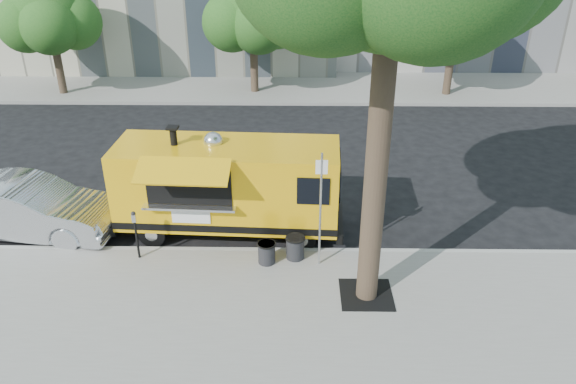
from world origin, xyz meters
name	(u,v)px	position (x,y,z in m)	size (l,w,h in m)	color
ground	(261,235)	(0.00, 0.00, 0.00)	(120.00, 120.00, 0.00)	black
sidewalk	(250,332)	(0.00, -4.00, 0.07)	(60.00, 6.00, 0.15)	gray
curb	(258,251)	(0.00, -0.93, 0.07)	(60.00, 0.14, 0.16)	#999993
far_sidewalk	(276,87)	(0.00, 13.50, 0.07)	(60.00, 5.00, 0.15)	gray
tree_well	(366,295)	(2.60, -2.80, 0.15)	(1.20, 1.20, 0.02)	black
far_tree_a	(49,13)	(-10.00, 12.30, 3.78)	(3.42, 3.42, 5.36)	#33261C
far_tree_b	(253,11)	(-1.00, 12.70, 3.83)	(3.60, 3.60, 5.50)	#33261C
far_tree_c	(456,15)	(8.00, 12.40, 3.72)	(3.24, 3.24, 5.21)	#33261C
sign_post	(321,204)	(1.55, -1.55, 1.85)	(0.28, 0.06, 3.00)	silver
parking_meter	(136,229)	(-3.00, -1.35, 0.98)	(0.11, 0.11, 1.33)	black
food_truck	(227,186)	(-0.88, 0.17, 1.43)	(6.30, 3.01, 3.05)	#F0AF0C
sedan	(28,208)	(-6.29, 0.00, 0.80)	(1.69, 4.84, 1.59)	#B3B5BA
trash_bin_left	(267,252)	(0.25, -1.51, 0.45)	(0.46, 0.46, 0.56)	black
trash_bin_right	(295,247)	(0.96, -1.30, 0.47)	(0.50, 0.50, 0.60)	black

